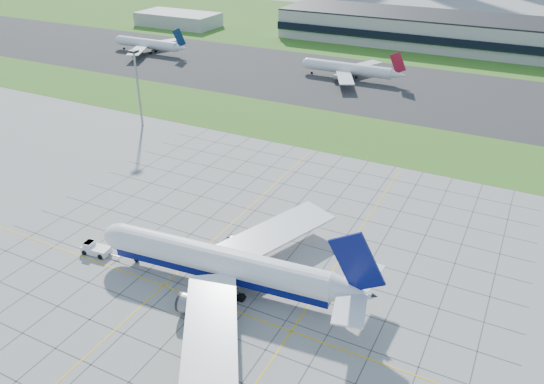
# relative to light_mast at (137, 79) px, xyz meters

# --- Properties ---
(ground) EXTENTS (1400.00, 1400.00, 0.00)m
(ground) POSITION_rel_light_mast_xyz_m (70.00, -65.00, -16.18)
(ground) COLOR gray
(ground) RESTS_ON ground
(grass_median) EXTENTS (700.00, 35.00, 0.04)m
(grass_median) POSITION_rel_light_mast_xyz_m (70.00, 25.00, -16.16)
(grass_median) COLOR #3A7220
(grass_median) RESTS_ON ground
(asphalt_taxiway) EXTENTS (700.00, 75.00, 0.04)m
(asphalt_taxiway) POSITION_rel_light_mast_xyz_m (70.00, 80.00, -16.15)
(asphalt_taxiway) COLOR #383838
(asphalt_taxiway) RESTS_ON ground
(grass_far) EXTENTS (700.00, 145.00, 0.04)m
(grass_far) POSITION_rel_light_mast_xyz_m (70.00, 190.00, -16.16)
(grass_far) COLOR #3A7220
(grass_far) RESTS_ON ground
(apron_markings) EXTENTS (120.00, 130.00, 0.03)m
(apron_markings) POSITION_rel_light_mast_xyz_m (70.43, -53.91, -16.17)
(apron_markings) COLOR #474744
(apron_markings) RESTS_ON ground
(terminal) EXTENTS (260.00, 43.00, 15.80)m
(terminal) POSITION_rel_light_mast_xyz_m (110.00, 164.87, -8.29)
(terminal) COLOR #B7B7B2
(terminal) RESTS_ON ground
(service_block) EXTENTS (50.00, 25.00, 8.00)m
(service_block) POSITION_rel_light_mast_xyz_m (-90.00, 145.00, -12.18)
(service_block) COLOR #B7B7B2
(service_block) RESTS_ON ground
(light_mast) EXTENTS (2.50, 2.50, 25.60)m
(light_mast) POSITION_rel_light_mast_xyz_m (0.00, 0.00, 0.00)
(light_mast) COLOR gray
(light_mast) RESTS_ON ground
(airliner) EXTENTS (58.93, 59.48, 18.56)m
(airliner) POSITION_rel_light_mast_xyz_m (70.41, -61.14, -11.11)
(airliner) COLOR white
(airliner) RESTS_ON ground
(pushback_tug) EXTENTS (9.26, 3.71, 2.55)m
(pushback_tug) POSITION_rel_light_mast_xyz_m (39.96, -64.63, -15.05)
(pushback_tug) COLOR white
(pushback_tug) RESTS_ON ground
(crew_near) EXTENTS (0.60, 0.68, 1.55)m
(crew_near) POSITION_rel_light_mast_xyz_m (38.97, -65.83, -15.40)
(crew_near) COLOR black
(crew_near) RESTS_ON ground
(distant_jet_0) EXTENTS (41.89, 42.66, 14.08)m
(distant_jet_0) POSITION_rel_light_mast_xyz_m (-62.76, 82.13, -11.69)
(distant_jet_0) COLOR white
(distant_jet_0) RESTS_ON ground
(distant_jet_1) EXTENTS (43.89, 42.66, 14.08)m
(distant_jet_1) POSITION_rel_light_mast_xyz_m (43.91, 84.63, -11.69)
(distant_jet_1) COLOR white
(distant_jet_1) RESTS_ON ground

